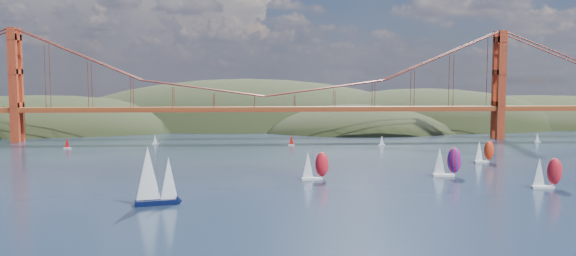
# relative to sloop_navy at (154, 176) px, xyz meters

# --- Properties ---
(ground) EXTENTS (1200.00, 1200.00, 0.00)m
(ground) POSITION_rel_sloop_navy_xyz_m (30.47, -34.73, -6.97)
(ground) COLOR black
(ground) RESTS_ON ground
(headlands) EXTENTS (725.00, 225.00, 96.00)m
(headlands) POSITION_rel_sloop_navy_xyz_m (75.42, 243.56, -19.42)
(headlands) COLOR black
(headlands) RESTS_ON ground
(bridge) EXTENTS (552.00, 12.00, 55.00)m
(bridge) POSITION_rel_sloop_navy_xyz_m (28.73, 145.27, 25.27)
(bridge) COLOR #914019
(bridge) RESTS_ON ground
(sloop_navy) EXTENTS (10.61, 6.97, 15.78)m
(sloop_navy) POSITION_rel_sloop_navy_xyz_m (0.00, 0.00, 0.00)
(sloop_navy) COLOR black
(sloop_navy) RESTS_ON ground
(racer_0) EXTENTS (8.34, 3.69, 9.45)m
(racer_0) POSITION_rel_sloop_navy_xyz_m (42.26, 31.17, -2.50)
(racer_0) COLOR silver
(racer_0) RESTS_ON ground
(racer_1) EXTENTS (8.36, 3.40, 9.62)m
(racer_1) POSITION_rel_sloop_navy_xyz_m (104.70, 13.54, -2.42)
(racer_1) COLOR white
(racer_1) RESTS_ON ground
(racer_3) EXTENTS (7.98, 4.07, 8.97)m
(racer_3) POSITION_rel_sloop_navy_xyz_m (107.75, 62.19, -2.73)
(racer_3) COLOR silver
(racer_3) RESTS_ON ground
(racer_rwb) EXTENTS (8.97, 3.70, 10.27)m
(racer_rwb) POSITION_rel_sloop_navy_xyz_m (83.92, 34.43, -2.11)
(racer_rwb) COLOR white
(racer_rwb) RESTS_ON ground
(distant_boat_2) EXTENTS (3.00, 2.00, 4.70)m
(distant_boat_2) POSITION_rel_sloop_navy_xyz_m (-57.15, 116.38, -4.56)
(distant_boat_2) COLOR silver
(distant_boat_2) RESTS_ON ground
(distant_boat_3) EXTENTS (3.00, 2.00, 4.70)m
(distant_boat_3) POSITION_rel_sloop_navy_xyz_m (-21.41, 130.88, -4.56)
(distant_boat_3) COLOR silver
(distant_boat_3) RESTS_ON ground
(distant_boat_4) EXTENTS (3.00, 2.00, 4.70)m
(distant_boat_4) POSITION_rel_sloop_navy_xyz_m (161.65, 125.86, -4.56)
(distant_boat_4) COLOR silver
(distant_boat_4) RESTS_ON ground
(distant_boat_8) EXTENTS (3.00, 2.00, 4.70)m
(distant_boat_8) POSITION_rel_sloop_navy_xyz_m (83.70, 118.90, -4.56)
(distant_boat_8) COLOR silver
(distant_boat_8) RESTS_ON ground
(distant_boat_9) EXTENTS (3.00, 2.00, 4.70)m
(distant_boat_9) POSITION_rel_sloop_navy_xyz_m (42.12, 121.88, -4.56)
(distant_boat_9) COLOR silver
(distant_boat_9) RESTS_ON ground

